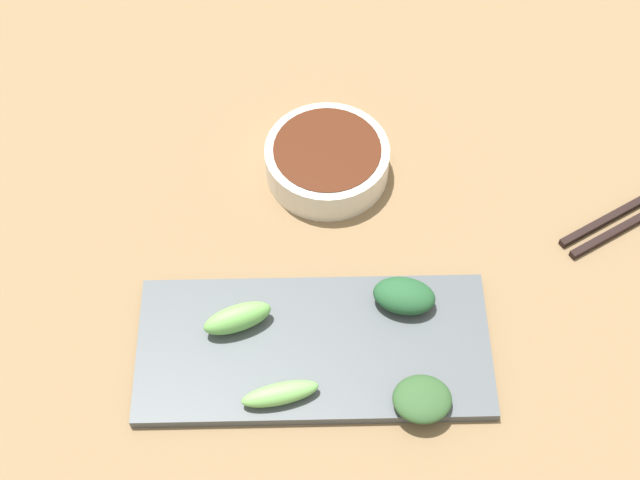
# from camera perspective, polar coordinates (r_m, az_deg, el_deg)

# --- Properties ---
(tabletop) EXTENTS (2.10, 2.10, 0.02)m
(tabletop) POSITION_cam_1_polar(r_m,az_deg,el_deg) (0.97, 0.62, -2.38)
(tabletop) COLOR olive
(tabletop) RESTS_ON ground
(sauce_bowl) EXTENTS (0.14, 0.14, 0.04)m
(sauce_bowl) POSITION_cam_1_polar(r_m,az_deg,el_deg) (1.02, 0.34, 4.98)
(sauce_bowl) COLOR silver
(sauce_bowl) RESTS_ON tabletop
(serving_plate) EXTENTS (0.16, 0.35, 0.01)m
(serving_plate) POSITION_cam_1_polar(r_m,az_deg,el_deg) (0.91, -0.39, -6.69)
(serving_plate) COLOR #474D51
(serving_plate) RESTS_ON tabletop
(broccoli_leafy_0) EXTENTS (0.05, 0.07, 0.03)m
(broccoli_leafy_0) POSITION_cam_1_polar(r_m,az_deg,el_deg) (0.92, 5.23, -3.46)
(broccoli_leafy_0) COLOR #21512C
(broccoli_leafy_0) RESTS_ON serving_plate
(broccoli_leafy_1) EXTENTS (0.05, 0.06, 0.02)m
(broccoli_leafy_1) POSITION_cam_1_polar(r_m,az_deg,el_deg) (0.88, 6.34, -9.76)
(broccoli_leafy_1) COLOR #2F532B
(broccoli_leafy_1) RESTS_ON serving_plate
(broccoli_stalk_2) EXTENTS (0.05, 0.07, 0.03)m
(broccoli_stalk_2) POSITION_cam_1_polar(r_m,az_deg,el_deg) (0.91, -5.13, -4.84)
(broccoli_stalk_2) COLOR #6DB455
(broccoli_stalk_2) RESTS_ON serving_plate
(broccoli_stalk_3) EXTENTS (0.04, 0.08, 0.02)m
(broccoli_stalk_3) POSITION_cam_1_polar(r_m,az_deg,el_deg) (0.87, -2.48, -9.48)
(broccoli_stalk_3) COLOR #70B35A
(broccoli_stalk_3) RESTS_ON serving_plate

